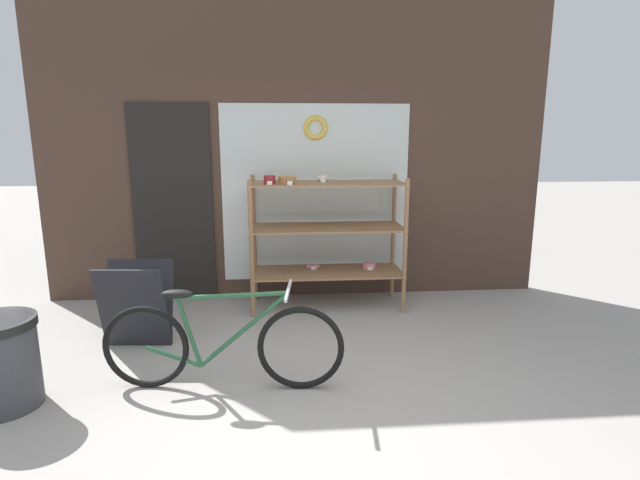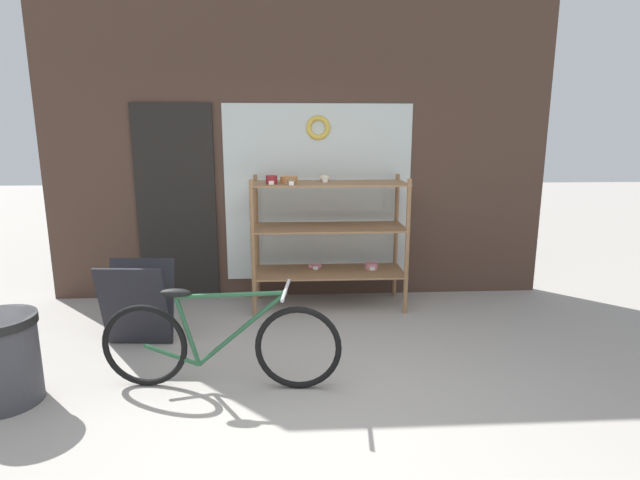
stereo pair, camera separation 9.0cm
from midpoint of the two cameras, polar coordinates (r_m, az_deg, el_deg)
ground_plane at (r=3.37m, az=-0.49°, el=-20.17°), size 30.00×30.00×0.00m
storefront_facade at (r=5.44m, az=-2.27°, el=12.01°), size 5.42×0.13×3.67m
display_case at (r=5.12m, az=1.31°, el=1.31°), size 1.56×0.59×1.39m
bicycle at (r=3.68m, az=-10.69°, el=-11.51°), size 1.72×0.46×0.75m
sandwich_board at (r=4.57m, az=-19.60°, el=-6.85°), size 0.59×0.42×0.72m
trash_bin at (r=4.01m, az=-32.17°, el=-11.20°), size 0.50×0.50×0.62m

